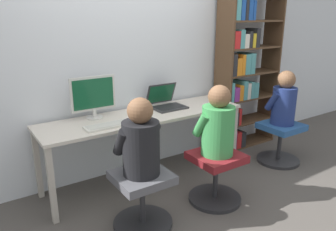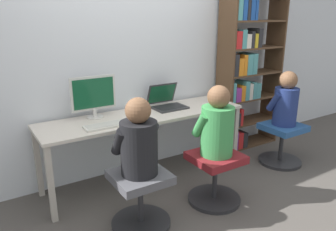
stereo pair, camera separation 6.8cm
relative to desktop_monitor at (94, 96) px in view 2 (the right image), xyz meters
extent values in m
plane|color=#4C4742|center=(0.48, -0.46, -0.96)|extent=(14.00, 14.00, 0.00)
cube|color=silver|center=(0.48, 0.19, 0.34)|extent=(10.00, 0.05, 2.60)
cube|color=beige|center=(0.48, -0.16, -0.24)|extent=(2.19, 0.59, 0.03)
cube|color=#ADA497|center=(-0.57, -0.42, -0.61)|extent=(0.05, 0.05, 0.71)
cube|color=#ADA497|center=(1.54, -0.42, -0.61)|extent=(0.05, 0.05, 0.71)
cube|color=#ADA497|center=(-0.57, 0.09, -0.61)|extent=(0.05, 0.05, 0.71)
cube|color=#ADA497|center=(1.54, 0.09, -0.61)|extent=(0.05, 0.05, 0.71)
cylinder|color=beige|center=(0.00, 0.00, -0.22)|extent=(0.16, 0.16, 0.01)
cylinder|color=beige|center=(0.00, 0.00, -0.18)|extent=(0.04, 0.04, 0.07)
cube|color=beige|center=(0.00, 0.00, 0.03)|extent=(0.46, 0.02, 0.34)
cube|color=#144C2D|center=(0.00, -0.01, 0.03)|extent=(0.41, 0.01, 0.29)
cube|color=#2D2D30|center=(0.82, -0.12, -0.21)|extent=(0.36, 0.25, 0.02)
cube|color=black|center=(0.82, -0.12, -0.20)|extent=(0.32, 0.20, 0.00)
cube|color=#2D2D30|center=(0.82, 0.05, -0.09)|extent=(0.36, 0.10, 0.24)
cube|color=#144C2D|center=(0.82, 0.05, -0.09)|extent=(0.32, 0.08, 0.20)
cube|color=silver|center=(0.00, -0.32, -0.21)|extent=(0.44, 0.16, 0.02)
cube|color=#BAB8AD|center=(0.00, -0.32, -0.20)|extent=(0.40, 0.12, 0.00)
ellipsoid|color=silver|center=(0.30, -0.29, -0.21)|extent=(0.06, 0.11, 0.03)
cylinder|color=#262628|center=(0.04, -0.87, -0.95)|extent=(0.51, 0.51, 0.04)
cylinder|color=#262628|center=(0.04, -0.87, -0.74)|extent=(0.05, 0.05, 0.38)
cube|color=#4C4C51|center=(0.04, -0.87, -0.51)|extent=(0.44, 0.43, 0.07)
cylinder|color=#262628|center=(0.82, -0.91, -0.95)|extent=(0.51, 0.51, 0.04)
cylinder|color=#262628|center=(0.82, -0.91, -0.74)|extent=(0.05, 0.05, 0.38)
cube|color=maroon|center=(0.82, -0.91, -0.51)|extent=(0.44, 0.43, 0.07)
cylinder|color=black|center=(0.04, -0.87, -0.25)|extent=(0.30, 0.30, 0.44)
sphere|color=brown|center=(0.04, -0.87, 0.06)|extent=(0.21, 0.21, 0.21)
cylinder|color=black|center=(-0.10, -0.81, -0.19)|extent=(0.08, 0.20, 0.25)
cylinder|color=black|center=(0.18, -0.81, -0.19)|extent=(0.08, 0.20, 0.25)
cylinder|color=#388C47|center=(0.82, -0.91, -0.25)|extent=(0.30, 0.30, 0.46)
sphere|color=brown|center=(0.82, -0.91, 0.07)|extent=(0.21, 0.21, 0.21)
cylinder|color=#388C47|center=(0.68, -0.85, -0.18)|extent=(0.08, 0.20, 0.26)
cylinder|color=#388C47|center=(0.96, -0.85, -0.18)|extent=(0.08, 0.20, 0.26)
cube|color=#513823|center=(1.69, -0.02, 0.03)|extent=(0.02, 0.31, 1.99)
cube|color=#513823|center=(2.56, -0.02, 0.03)|extent=(0.02, 0.31, 1.99)
cube|color=#513823|center=(2.13, -0.02, -0.95)|extent=(0.85, 0.30, 0.02)
cube|color=#513823|center=(2.13, -0.02, -0.62)|extent=(0.85, 0.30, 0.02)
cube|color=#513823|center=(2.13, -0.02, -0.30)|extent=(0.85, 0.30, 0.02)
cube|color=#513823|center=(2.13, -0.02, 0.03)|extent=(0.85, 0.30, 0.02)
cube|color=#513823|center=(2.13, -0.02, 0.36)|extent=(0.85, 0.30, 0.02)
cube|color=#513823|center=(2.13, -0.02, 0.69)|extent=(0.85, 0.30, 0.02)
cube|color=#2D8C47|center=(1.74, -0.05, -0.83)|extent=(0.06, 0.25, 0.21)
cube|color=#8C338C|center=(1.81, -0.08, -0.82)|extent=(0.07, 0.19, 0.25)
cube|color=red|center=(1.90, -0.04, -0.83)|extent=(0.08, 0.26, 0.22)
cube|color=#262628|center=(1.98, -0.04, -0.84)|extent=(0.08, 0.26, 0.21)
cube|color=teal|center=(1.73, -0.05, -0.49)|extent=(0.05, 0.26, 0.25)
cube|color=red|center=(1.78, -0.07, -0.52)|extent=(0.04, 0.20, 0.19)
cube|color=#262628|center=(1.84, -0.05, -0.53)|extent=(0.05, 0.25, 0.17)
cube|color=red|center=(1.89, -0.06, -0.50)|extent=(0.04, 0.22, 0.22)
cube|color=teal|center=(1.73, -0.05, -0.16)|extent=(0.05, 0.25, 0.24)
cube|color=#8C338C|center=(1.81, -0.05, -0.20)|extent=(0.08, 0.24, 0.17)
cube|color=orange|center=(1.88, -0.07, -0.19)|extent=(0.07, 0.21, 0.19)
cube|color=teal|center=(1.96, -0.07, -0.16)|extent=(0.07, 0.21, 0.24)
cube|color=silver|center=(2.02, -0.06, -0.18)|extent=(0.06, 0.23, 0.21)
cube|color=teal|center=(2.08, -0.07, -0.18)|extent=(0.05, 0.22, 0.22)
cube|color=teal|center=(2.15, -0.08, -0.18)|extent=(0.08, 0.20, 0.20)
cube|color=#262628|center=(1.74, -0.06, 0.18)|extent=(0.06, 0.24, 0.26)
cube|color=orange|center=(1.82, -0.06, 0.15)|extent=(0.08, 0.23, 0.21)
cube|color=orange|center=(1.89, -0.08, 0.17)|extent=(0.05, 0.18, 0.25)
cube|color=teal|center=(1.97, -0.08, 0.17)|extent=(0.09, 0.19, 0.25)
cube|color=teal|center=(2.05, -0.04, 0.17)|extent=(0.08, 0.26, 0.26)
cube|color=red|center=(1.75, -0.08, 0.48)|extent=(0.09, 0.20, 0.21)
cube|color=teal|center=(1.84, -0.06, 0.48)|extent=(0.07, 0.23, 0.22)
cube|color=silver|center=(1.92, -0.07, 0.46)|extent=(0.08, 0.20, 0.17)
cube|color=#262628|center=(1.99, -0.08, 0.47)|extent=(0.05, 0.19, 0.20)
cube|color=gold|center=(2.04, -0.08, 0.46)|extent=(0.05, 0.20, 0.17)
cube|color=#262628|center=(2.11, -0.07, 0.49)|extent=(0.07, 0.21, 0.23)
cube|color=teal|center=(1.74, -0.06, 0.82)|extent=(0.07, 0.23, 0.25)
cube|color=#1E4C9E|center=(1.82, -0.06, 0.81)|extent=(0.06, 0.23, 0.23)
cube|color=#262628|center=(1.88, -0.08, 0.82)|extent=(0.04, 0.20, 0.24)
cube|color=#1E4C9E|center=(1.95, -0.08, 0.83)|extent=(0.07, 0.20, 0.27)
cube|color=#1E4C9E|center=(2.01, -0.07, 0.81)|extent=(0.04, 0.20, 0.23)
cylinder|color=#262628|center=(2.05, -0.68, -0.95)|extent=(0.51, 0.51, 0.04)
cylinder|color=#262628|center=(2.05, -0.68, -0.74)|extent=(0.05, 0.05, 0.38)
cube|color=#234C84|center=(2.05, -0.68, -0.51)|extent=(0.44, 0.43, 0.07)
cylinder|color=navy|center=(2.05, -0.68, -0.26)|extent=(0.27, 0.27, 0.44)
sphere|color=brown|center=(2.05, -0.68, 0.06)|extent=(0.20, 0.20, 0.20)
cylinder|color=navy|center=(1.92, -0.62, -0.19)|extent=(0.08, 0.19, 0.25)
cylinder|color=navy|center=(2.18, -0.62, -0.19)|extent=(0.08, 0.19, 0.25)
camera|label=1|loc=(-1.12, -3.00, 0.77)|focal=35.00mm
camera|label=2|loc=(-1.06, -3.03, 0.77)|focal=35.00mm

